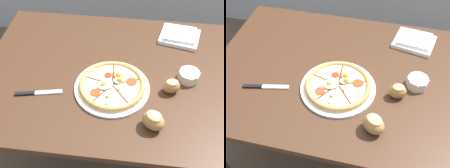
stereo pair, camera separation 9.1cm
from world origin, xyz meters
TOP-DOWN VIEW (x-y plane):
  - ground_plane at (0.00, 0.00)m, footprint 12.00×12.00m
  - dining_table at (0.00, 0.00)m, footprint 1.34×0.87m
  - pizza at (-0.06, -0.10)m, footprint 0.33×0.33m
  - ramekin_bowl at (0.27, -0.01)m, footprint 0.09×0.09m
  - napkin_folded at (0.25, 0.29)m, footprint 0.22×0.20m
  - bread_piece_near at (0.19, -0.09)m, footprint 0.08×0.07m
  - bread_piece_mid at (0.12, -0.28)m, footprint 0.11×0.10m
  - knife_main at (-0.37, -0.17)m, footprint 0.20×0.06m

SIDE VIEW (x-z plane):
  - ground_plane at x=0.00m, z-range 0.00..0.00m
  - dining_table at x=0.00m, z-range 0.28..1.05m
  - knife_main at x=-0.37m, z-range 0.77..0.78m
  - napkin_folded at x=0.25m, z-range 0.77..0.80m
  - pizza at x=-0.06m, z-range 0.76..0.81m
  - ramekin_bowl at x=0.27m, z-range 0.77..0.82m
  - bread_piece_near at x=0.19m, z-range 0.77..0.84m
  - bread_piece_mid at x=0.12m, z-range 0.77..0.85m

